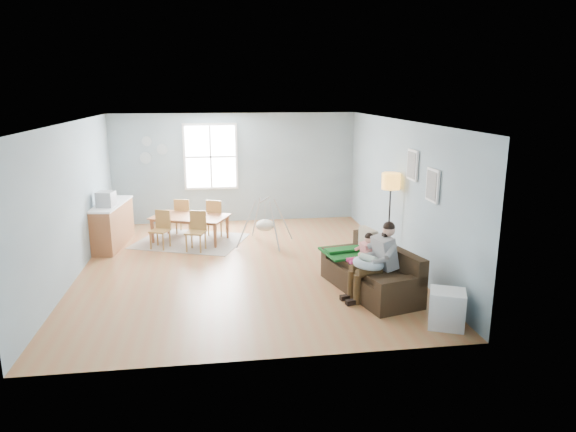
{
  "coord_description": "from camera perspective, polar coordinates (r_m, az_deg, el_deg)",
  "views": [
    {
      "loc": [
        -0.48,
        -9.22,
        3.25
      ],
      "look_at": [
        0.8,
        -0.2,
        1.0
      ],
      "focal_mm": 32.0,
      "sensor_mm": 36.0,
      "label": 1
    }
  ],
  "objects": [
    {
      "name": "infant",
      "position": [
        8.14,
        8.76,
        -4.63
      ],
      "size": [
        0.26,
        0.34,
        0.13
      ],
      "color": "silver",
      "rests_on": "nursing_pillow"
    },
    {
      "name": "chair_ne",
      "position": [
        11.73,
        -8.03,
        0.04
      ],
      "size": [
        0.5,
        0.5,
        0.85
      ],
      "color": "brown",
      "rests_on": "rug"
    },
    {
      "name": "window",
      "position": [
        12.79,
        -8.59,
        6.53
      ],
      "size": [
        1.32,
        0.08,
        1.62
      ],
      "color": "white",
      "rests_on": "room"
    },
    {
      "name": "storage_cube",
      "position": [
        7.62,
        17.17,
        -9.82
      ],
      "size": [
        0.61,
        0.58,
        0.53
      ],
      "color": "white",
      "rests_on": "room"
    },
    {
      "name": "wall_plates",
      "position": [
        12.86,
        -14.93,
        7.07
      ],
      "size": [
        0.67,
        0.02,
        0.66
      ],
      "color": "#90A7AD",
      "rests_on": "room"
    },
    {
      "name": "toddler",
      "position": [
        8.6,
        8.43,
        -3.84
      ],
      "size": [
        0.49,
        0.3,
        0.74
      ],
      "color": "silver",
      "rests_on": "sofa"
    },
    {
      "name": "father",
      "position": [
        8.2,
        9.78,
        -4.68
      ],
      "size": [
        0.92,
        0.53,
        1.25
      ],
      "color": "gray",
      "rests_on": "sofa"
    },
    {
      "name": "floor_lamp",
      "position": [
        9.96,
        11.34,
        3.0
      ],
      "size": [
        0.34,
        0.34,
        1.71
      ],
      "color": "black",
      "rests_on": "room"
    },
    {
      "name": "baby_swing",
      "position": [
        10.99,
        -2.57,
        -0.95
      ],
      "size": [
        1.28,
        1.29,
        0.99
      ],
      "color": "#A1A2A6",
      "rests_on": "room"
    },
    {
      "name": "sofa",
      "position": [
        8.61,
        9.39,
        -6.5
      ],
      "size": [
        1.3,
        2.08,
        0.78
      ],
      "color": "black",
      "rests_on": "room"
    },
    {
      "name": "chair_se",
      "position": [
        10.75,
        -10.11,
        -1.41
      ],
      "size": [
        0.47,
        0.47,
        0.82
      ],
      "color": "brown",
      "rests_on": "rug"
    },
    {
      "name": "room",
      "position": [
        9.27,
        -5.12,
        8.69
      ],
      "size": [
        8.4,
        9.4,
        3.9
      ],
      "color": "#AA673C"
    },
    {
      "name": "monitor",
      "position": [
        11.07,
        -19.6,
        1.78
      ],
      "size": [
        0.38,
        0.37,
        0.31
      ],
      "color": "#A1A2A6",
      "rests_on": "counter"
    },
    {
      "name": "nursing_pillow",
      "position": [
        8.15,
        8.91,
        -5.24
      ],
      "size": [
        0.61,
        0.6,
        0.2
      ],
      "primitive_type": "torus",
      "rotation": [
        0.0,
        0.14,
        0.26
      ],
      "color": "silver",
      "rests_on": "father"
    },
    {
      "name": "rug",
      "position": [
        11.51,
        -10.78,
        -2.75
      ],
      "size": [
        2.69,
        2.38,
        0.01
      ],
      "primitive_type": "cube",
      "rotation": [
        0.0,
        0.0,
        -0.37
      ],
      "color": "gray",
      "rests_on": "room"
    },
    {
      "name": "chair_nw",
      "position": [
        12.04,
        -11.54,
        0.2
      ],
      "size": [
        0.46,
        0.46,
        0.83
      ],
      "color": "brown",
      "rests_on": "rug"
    },
    {
      "name": "chair_sw",
      "position": [
        11.08,
        -13.91,
        -1.25
      ],
      "size": [
        0.47,
        0.47,
        0.79
      ],
      "color": "brown",
      "rests_on": "rug"
    },
    {
      "name": "beige_pillow",
      "position": [
        8.99,
        8.87,
        -2.76
      ],
      "size": [
        0.23,
        0.46,
        0.44
      ],
      "primitive_type": "cube",
      "rotation": [
        0.0,
        0.0,
        0.24
      ],
      "color": "#C0AD93",
      "rests_on": "sofa"
    },
    {
      "name": "counter",
      "position": [
        11.5,
        -18.93,
        -0.88
      ],
      "size": [
        0.68,
        1.7,
        0.93
      ],
      "color": "brown",
      "rests_on": "room"
    },
    {
      "name": "green_throw",
      "position": [
        9.03,
        6.87,
        -3.97
      ],
      "size": [
        1.02,
        0.92,
        0.04
      ],
      "primitive_type": "cube",
      "rotation": [
        0.0,
        0.0,
        0.19
      ],
      "color": "#16621C",
      "rests_on": "sofa"
    },
    {
      "name": "dining_table",
      "position": [
        11.44,
        -10.84,
        -1.42
      ],
      "size": [
        1.83,
        1.43,
        0.57
      ],
      "primitive_type": "imported",
      "rotation": [
        0.0,
        0.0,
        -0.38
      ],
      "color": "brown",
      "rests_on": "rug"
    },
    {
      "name": "pictures",
      "position": [
        8.98,
        14.67,
        4.46
      ],
      "size": [
        0.05,
        1.34,
        0.74
      ],
      "color": "white",
      "rests_on": "room"
    }
  ]
}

